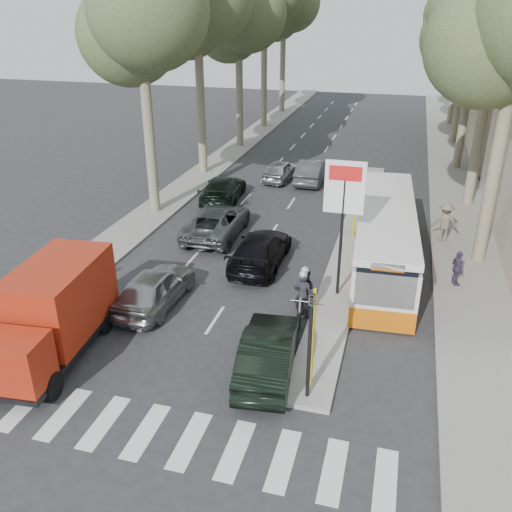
{
  "coord_description": "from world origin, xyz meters",
  "views": [
    {
      "loc": [
        5.22,
        -14.27,
        10.76
      ],
      "look_at": [
        -0.02,
        4.56,
        1.6
      ],
      "focal_mm": 38.0,
      "sensor_mm": 36.0,
      "label": 1
    }
  ],
  "objects_px": {
    "silver_hatchback": "(155,288)",
    "motorcycle": "(303,294)",
    "dark_hatchback": "(268,352)",
    "red_truck": "(52,312)",
    "city_bus": "(384,237)"
  },
  "relations": [
    {
      "from": "silver_hatchback",
      "to": "motorcycle",
      "type": "relative_size",
      "value": 1.93
    },
    {
      "from": "silver_hatchback",
      "to": "dark_hatchback",
      "type": "bearing_deg",
      "value": 152.26
    },
    {
      "from": "dark_hatchback",
      "to": "silver_hatchback",
      "type": "bearing_deg",
      "value": -35.7
    },
    {
      "from": "silver_hatchback",
      "to": "dark_hatchback",
      "type": "distance_m",
      "value": 6.04
    },
    {
      "from": "silver_hatchback",
      "to": "red_truck",
      "type": "xyz_separation_m",
      "value": [
        -1.75,
        -3.85,
        0.85
      ]
    },
    {
      "from": "motorcycle",
      "to": "silver_hatchback",
      "type": "bearing_deg",
      "value": -174.8
    },
    {
      "from": "city_bus",
      "to": "motorcycle",
      "type": "xyz_separation_m",
      "value": [
        -2.62,
        -4.89,
        -0.6
      ]
    },
    {
      "from": "dark_hatchback",
      "to": "red_truck",
      "type": "distance_m",
      "value": 7.14
    },
    {
      "from": "dark_hatchback",
      "to": "city_bus",
      "type": "distance_m",
      "value": 9.18
    },
    {
      "from": "dark_hatchback",
      "to": "city_bus",
      "type": "height_order",
      "value": "city_bus"
    },
    {
      "from": "red_truck",
      "to": "city_bus",
      "type": "xyz_separation_m",
      "value": [
        10.05,
        9.56,
        -0.11
      ]
    },
    {
      "from": "motorcycle",
      "to": "dark_hatchback",
      "type": "bearing_deg",
      "value": -99.04
    },
    {
      "from": "silver_hatchback",
      "to": "dark_hatchback",
      "type": "relative_size",
      "value": 0.99
    },
    {
      "from": "silver_hatchback",
      "to": "motorcycle",
      "type": "xyz_separation_m",
      "value": [
        5.68,
        0.81,
        0.14
      ]
    },
    {
      "from": "dark_hatchback",
      "to": "city_bus",
      "type": "xyz_separation_m",
      "value": [
        3.02,
        8.63,
        0.75
      ]
    }
  ]
}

